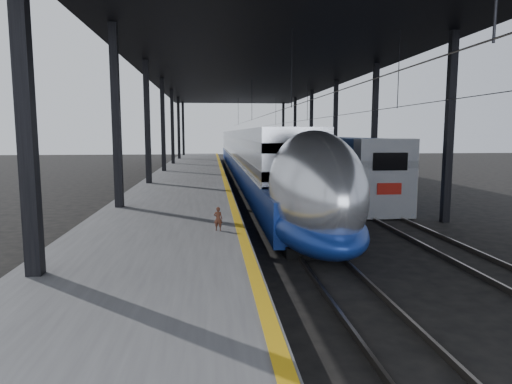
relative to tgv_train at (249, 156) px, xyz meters
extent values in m
plane|color=black|center=(-2.00, -27.82, -2.13)|extent=(160.00, 160.00, 0.00)
cube|color=#4C4C4F|center=(-5.50, -7.82, -1.63)|extent=(6.00, 80.00, 1.00)
cube|color=gold|center=(-2.70, -7.82, -1.13)|extent=(0.30, 80.00, 0.01)
cube|color=slate|center=(-0.72, -7.82, -2.05)|extent=(0.08, 80.00, 0.16)
cube|color=slate|center=(0.72, -7.82, -2.05)|extent=(0.08, 80.00, 0.16)
cube|color=slate|center=(4.28, -7.82, -2.05)|extent=(0.08, 80.00, 0.16)
cube|color=slate|center=(5.72, -7.82, -2.05)|extent=(0.08, 80.00, 0.16)
cube|color=black|center=(-7.80, -32.82, 2.37)|extent=(0.35, 0.35, 9.00)
cube|color=black|center=(-7.80, -22.82, 2.37)|extent=(0.35, 0.35, 9.00)
cube|color=black|center=(7.60, -22.82, 2.37)|extent=(0.35, 0.35, 9.00)
cube|color=black|center=(-7.80, -12.82, 2.37)|extent=(0.35, 0.35, 9.00)
cube|color=black|center=(7.60, -12.82, 2.37)|extent=(0.35, 0.35, 9.00)
cube|color=black|center=(-7.80, -2.82, 2.37)|extent=(0.35, 0.35, 9.00)
cube|color=black|center=(7.60, -2.82, 2.37)|extent=(0.35, 0.35, 9.00)
cube|color=black|center=(-7.80, 7.18, 2.37)|extent=(0.35, 0.35, 9.00)
cube|color=black|center=(7.60, 7.18, 2.37)|extent=(0.35, 0.35, 9.00)
cube|color=black|center=(-7.80, 17.18, 2.37)|extent=(0.35, 0.35, 9.00)
cube|color=black|center=(7.60, 17.18, 2.37)|extent=(0.35, 0.35, 9.00)
cube|color=black|center=(-7.80, 27.18, 2.37)|extent=(0.35, 0.35, 9.00)
cube|color=black|center=(7.60, 27.18, 2.37)|extent=(0.35, 0.35, 9.00)
cube|color=black|center=(-0.10, -7.82, 7.12)|extent=(18.00, 75.00, 0.45)
cylinder|color=slate|center=(0.00, -7.82, 3.37)|extent=(0.03, 74.00, 0.03)
cylinder|color=slate|center=(5.00, -7.82, 3.37)|extent=(0.03, 74.00, 0.03)
cube|color=silver|center=(0.00, 4.01, 0.31)|extent=(3.07, 57.00, 4.24)
cube|color=navy|center=(0.00, 2.51, -1.02)|extent=(3.16, 62.00, 1.64)
cube|color=silver|center=(0.00, 4.01, -0.17)|extent=(3.18, 57.00, 0.11)
cube|color=black|center=(0.00, 4.01, 1.53)|extent=(3.12, 57.00, 0.45)
cube|color=black|center=(0.00, 4.01, 0.31)|extent=(3.12, 57.00, 0.45)
ellipsoid|color=silver|center=(0.00, -27.49, 0.15)|extent=(3.07, 8.40, 4.24)
ellipsoid|color=navy|center=(0.00, -27.49, -1.07)|extent=(3.16, 8.40, 1.80)
ellipsoid|color=black|center=(0.00, -30.09, 1.00)|extent=(1.59, 2.20, 0.95)
cube|color=black|center=(0.00, -27.49, -1.93)|extent=(2.33, 2.60, 0.40)
cube|color=black|center=(0.00, -5.49, -1.93)|extent=(2.33, 2.60, 0.40)
cube|color=navy|center=(5.00, -13.21, -0.08)|extent=(2.87, 18.00, 3.90)
cube|color=#9A9CA2|center=(5.00, -21.61, -0.08)|extent=(2.93, 1.20, 3.95)
cube|color=black|center=(5.00, -22.23, 0.79)|extent=(1.74, 0.06, 0.87)
cube|color=#9B130B|center=(5.00, -22.23, -0.54)|extent=(1.23, 0.06, 0.56)
cube|color=#9A9CA2|center=(5.00, 5.79, -0.08)|extent=(2.87, 18.00, 3.90)
cube|color=#9A9CA2|center=(5.00, 24.79, -0.08)|extent=(2.87, 18.00, 3.90)
cube|color=black|center=(5.00, -19.21, -1.95)|extent=(2.26, 2.40, 0.36)
cube|color=black|center=(5.00, 2.79, -1.95)|extent=(2.26, 2.40, 0.36)
imported|color=#4C2719|center=(-3.46, -28.35, -0.72)|extent=(0.34, 0.27, 0.82)
camera|label=1|loc=(-3.69, -43.62, 2.15)|focal=32.00mm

